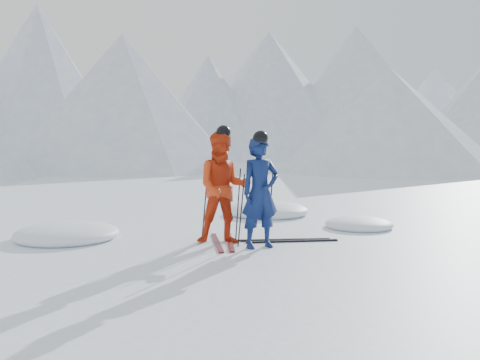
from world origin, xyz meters
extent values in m
plane|color=white|center=(0.00, 0.00, 0.00)|extent=(160.00, 160.00, 0.00)
cone|color=#B2BCD1|center=(-11.51, 40.48, 7.17)|extent=(23.96, 23.96, 14.35)
cone|color=#B2BCD1|center=(-5.08, 51.27, 5.96)|extent=(17.69, 17.69, 11.93)
cone|color=#B2BCD1|center=(4.51, 43.52, 5.42)|extent=(19.63, 19.63, 10.85)
cone|color=#B2BCD1|center=(11.74, 46.25, 7.07)|extent=(23.31, 23.31, 14.15)
cone|color=#B2BCD1|center=(21.49, 44.84, 7.44)|extent=(28.94, 28.94, 14.88)
cone|color=silver|center=(31.93, 45.34, 5.38)|extent=(24.45, 24.45, 10.76)
cone|color=#B2BCD1|center=(12.00, 20.00, 3.25)|extent=(14.00, 14.00, 6.50)
cone|color=#B2BCD1|center=(-4.00, 26.00, 4.50)|extent=(16.00, 16.00, 9.00)
imported|color=#0C1B4D|center=(-1.51, -0.49, 0.95)|extent=(0.78, 0.59, 1.90)
imported|color=red|center=(-2.06, 0.03, 1.00)|extent=(1.06, 0.87, 2.01)
cylinder|color=black|center=(-1.81, -0.34, 0.63)|extent=(0.13, 0.09, 1.27)
cylinder|color=black|center=(-1.26, -0.24, 0.63)|extent=(0.13, 0.07, 1.27)
cylinder|color=black|center=(-2.36, 0.28, 0.67)|extent=(0.13, 0.10, 1.33)
cylinder|color=black|center=(-1.76, 0.18, 0.67)|extent=(0.13, 0.09, 1.33)
cube|color=black|center=(-2.18, 0.03, 0.01)|extent=(0.24, 1.70, 0.03)
cube|color=black|center=(-1.94, 0.03, 0.01)|extent=(0.36, 1.69, 0.03)
cube|color=black|center=(-0.92, 0.01, 0.01)|extent=(1.70, 0.30, 0.03)
cube|color=black|center=(-0.82, -0.14, 0.01)|extent=(1.70, 0.24, 0.03)
ellipsoid|color=white|center=(-4.86, 1.06, 0.00)|extent=(1.92, 1.92, 0.42)
ellipsoid|color=white|center=(1.07, 1.05, 0.00)|extent=(1.44, 1.44, 0.32)
ellipsoid|color=white|center=(-0.33, 3.37, 0.00)|extent=(2.08, 2.08, 0.46)
camera|label=1|loc=(-3.71, -8.86, 1.80)|focal=38.00mm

